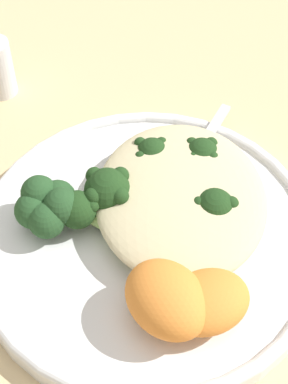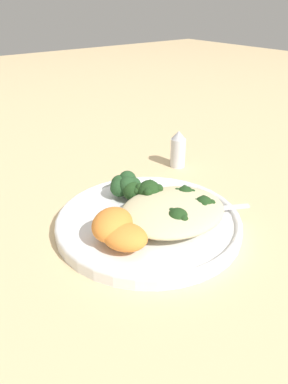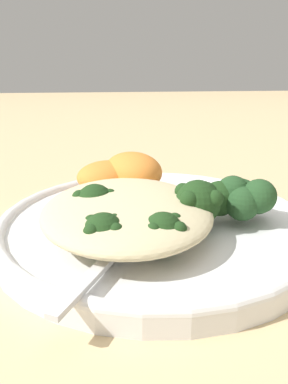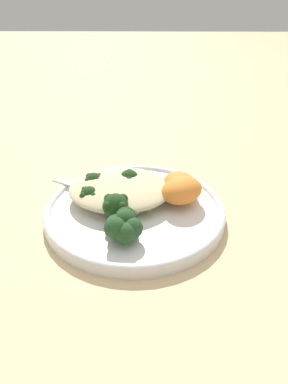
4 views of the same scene
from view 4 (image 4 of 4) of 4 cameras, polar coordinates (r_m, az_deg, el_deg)
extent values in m
plane|color=#D6B784|center=(0.62, -2.43, -4.01)|extent=(4.00, 4.00, 0.00)
cylinder|color=white|center=(0.62, -1.42, -3.11)|extent=(0.29, 0.29, 0.02)
torus|color=white|center=(0.61, -1.43, -2.49)|extent=(0.29, 0.29, 0.01)
ellipsoid|color=beige|center=(0.63, -3.64, 0.50)|extent=(0.17, 0.15, 0.03)
ellipsoid|color=#8EB25B|center=(0.62, -0.63, -0.79)|extent=(0.05, 0.09, 0.01)
sphere|color=#1E3D19|center=(0.65, -2.07, 1.95)|extent=(0.03, 0.03, 0.03)
sphere|color=#1E3D19|center=(0.66, -2.03, 2.98)|extent=(0.01, 0.01, 0.01)
sphere|color=#1E3D19|center=(0.63, -2.13, 1.83)|extent=(0.01, 0.01, 0.01)
ellipsoid|color=#8EB25B|center=(0.62, -3.64, -0.16)|extent=(0.10, 0.07, 0.02)
sphere|color=#1E3D19|center=(0.65, -7.67, 1.57)|extent=(0.03, 0.03, 0.03)
sphere|color=#1E3D19|center=(0.65, -6.86, 2.36)|extent=(0.01, 0.01, 0.01)
sphere|color=#1E3D19|center=(0.66, -8.36, 2.36)|extent=(0.01, 0.01, 0.01)
sphere|color=#1E3D19|center=(0.64, -8.57, 1.61)|extent=(0.01, 0.01, 0.01)
sphere|color=#1E3D19|center=(0.64, -7.03, 1.61)|extent=(0.01, 0.01, 0.01)
ellipsoid|color=#8EB25B|center=(0.61, -3.58, -1.18)|extent=(0.10, 0.02, 0.02)
sphere|color=#1E3D19|center=(0.61, -8.33, -0.52)|extent=(0.03, 0.03, 0.03)
sphere|color=#1E3D19|center=(0.62, -7.49, 0.31)|extent=(0.01, 0.01, 0.01)
sphere|color=#1E3D19|center=(0.62, -9.03, 0.32)|extent=(0.01, 0.01, 0.01)
sphere|color=#1E3D19|center=(0.60, -9.26, -0.51)|extent=(0.01, 0.01, 0.01)
sphere|color=#1E3D19|center=(0.60, -7.69, -0.52)|extent=(0.01, 0.01, 0.01)
ellipsoid|color=#8EB25B|center=(0.60, -1.45, -1.83)|extent=(0.07, 0.06, 0.02)
sphere|color=#1E3D19|center=(0.57, -4.36, -2.19)|extent=(0.04, 0.04, 0.04)
sphere|color=#1E3D19|center=(0.58, -3.21, -1.02)|extent=(0.02, 0.02, 0.02)
sphere|color=#1E3D19|center=(0.58, -5.39, -1.00)|extent=(0.02, 0.02, 0.02)
sphere|color=#1E3D19|center=(0.56, -5.59, -2.21)|extent=(0.02, 0.02, 0.02)
sphere|color=#1E3D19|center=(0.56, -3.34, -2.23)|extent=(0.02, 0.02, 0.02)
ellipsoid|color=#8EB25B|center=(0.59, -0.81, -2.15)|extent=(0.06, 0.10, 0.01)
sphere|color=#1E3D19|center=(0.55, -3.12, -3.92)|extent=(0.03, 0.03, 0.03)
sphere|color=#1E3D19|center=(0.56, -3.06, -2.69)|extent=(0.01, 0.01, 0.01)
sphere|color=#1E3D19|center=(0.54, -3.21, -4.21)|extent=(0.01, 0.01, 0.01)
ellipsoid|color=orange|center=(0.61, 5.77, 0.27)|extent=(0.09, 0.09, 0.04)
ellipsoid|color=orange|center=(0.64, 5.54, 1.32)|extent=(0.08, 0.08, 0.03)
sphere|color=#234723|center=(0.53, -1.83, -5.54)|extent=(0.03, 0.03, 0.03)
sphere|color=#234723|center=(0.54, -2.73, -4.22)|extent=(0.03, 0.03, 0.03)
sphere|color=#234723|center=(0.54, -4.27, -5.03)|extent=(0.03, 0.03, 0.03)
sphere|color=#234723|center=(0.52, -4.41, -5.46)|extent=(0.03, 0.03, 0.03)
sphere|color=#234723|center=(0.52, -2.85, -6.33)|extent=(0.03, 0.03, 0.03)
cube|color=silver|center=(0.68, -11.19, 1.13)|extent=(0.07, 0.04, 0.00)
ellipsoid|color=silver|center=(0.64, -7.27, 0.12)|extent=(0.05, 0.04, 0.01)
camera|label=1|loc=(0.59, 38.38, 36.15)|focal=60.00mm
camera|label=2|loc=(0.95, 21.27, 28.20)|focal=35.00mm
camera|label=3|loc=(0.69, -30.14, 10.06)|focal=35.00mm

